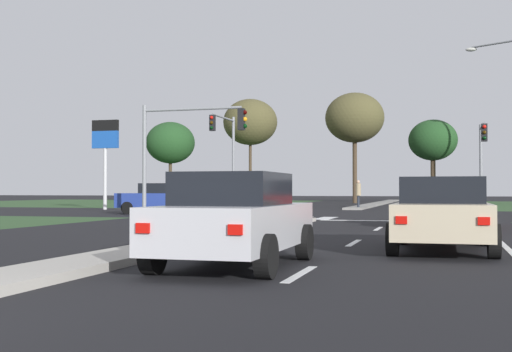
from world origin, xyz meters
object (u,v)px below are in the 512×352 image
Objects in this scene: traffic_signal_far_left at (226,145)px; treeline_second at (250,122)px; street_lamp_second at (512,115)px; car_red_second at (447,203)px; treeline_third at (355,118)px; car_silver_near at (235,219)px; traffic_signal_near_left at (183,138)px; traffic_signal_far_right at (482,150)px; treeline_near at (170,143)px; car_blue_third at (160,198)px; pedestrian_at_median at (358,191)px; car_beige_fourth at (442,213)px; fuel_price_totem at (105,144)px; treeline_fourth at (433,141)px.

treeline_second is at bearing 103.01° from traffic_signal_far_left.
car_red_second is at bearing -106.02° from street_lamp_second.
car_silver_near is at bearing -84.66° from treeline_third.
traffic_signal_near_left reaches higher than traffic_signal_far_right.
treeline_near is (-28.81, 22.82, 2.54)m from traffic_signal_far_right.
car_blue_third reaches higher than car_red_second.
pedestrian_at_median reaches higher than car_silver_near.
car_red_second reaches higher than car_beige_fourth.
car_beige_fourth is at bearing -60.87° from treeline_near.
fuel_price_totem is (-20.94, 14.61, 3.36)m from car_red_second.
pedestrian_at_median is 29.05m from treeline_near.
treeline_second reaches higher than car_blue_third.
fuel_price_totem is at bearing 132.67° from traffic_signal_near_left.
street_lamp_second is 40.96m from treeline_near.
treeline_third is 1.33× the size of treeline_fourth.
car_blue_third is 0.85× the size of traffic_signal_near_left.
car_blue_third is (-11.13, 21.75, 0.03)m from car_silver_near.
traffic_signal_far_right is 0.85× the size of traffic_signal_far_left.
treeline_fourth is at bearing 91.60° from car_red_second.
pedestrian_at_median is at bearing 134.14° from street_lamp_second.
car_blue_third is at bearing -101.55° from treeline_third.
treeline_near is at bearing 114.37° from car_silver_near.
street_lamp_second is 0.82× the size of treeline_second.
treeline_second is 1.00× the size of treeline_third.
traffic_signal_far_left is (-13.12, 25.11, 3.31)m from car_beige_fourth.
traffic_signal_far_left reaches higher than traffic_signal_near_left.
car_silver_near is 25.13m from street_lamp_second.
car_silver_near is 0.82× the size of traffic_signal_near_left.
traffic_signal_far_left is 0.57× the size of treeline_third.
traffic_signal_far_left is 25.75m from treeline_second.
traffic_signal_far_left is 0.76× the size of treeline_fourth.
car_beige_fourth is 31.83m from fuel_price_totem.
traffic_signal_far_left is at bearing 9.42° from fuel_price_totem.
street_lamp_second reaches higher than traffic_signal_far_right.
fuel_price_totem reaches higher than pedestrian_at_median.
street_lamp_second is at bearing -82.91° from car_blue_third.
car_red_second is 0.56× the size of treeline_near.
car_beige_fourth is at bearing -90.67° from car_red_second.
treeline_second is at bearing 114.99° from car_red_second.
car_blue_third is (-14.48, 8.65, 0.00)m from car_red_second.
traffic_signal_far_left is 7.81m from fuel_price_totem.
car_silver_near is 0.40× the size of treeline_second.
traffic_signal_near_left is at bearing -138.59° from traffic_signal_far_right.
car_beige_fourth is at bearing -99.12° from street_lamp_second.
car_beige_fourth is at bearing -48.84° from fuel_price_totem.
treeline_fourth is (19.81, 25.91, 1.69)m from fuel_price_totem.
traffic_signal_far_right is at bearing 85.28° from car_beige_fourth.
traffic_signal_far_left reaches higher than car_red_second.
car_beige_fourth is (3.24, 3.88, -0.01)m from car_silver_near.
treeline_fourth is (-1.13, 40.52, 5.05)m from car_red_second.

